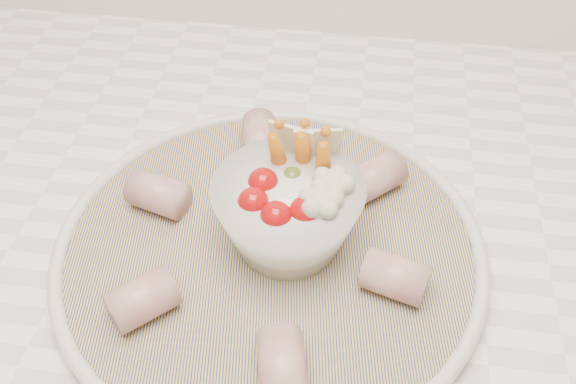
# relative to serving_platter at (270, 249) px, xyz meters

# --- Properties ---
(serving_platter) EXTENTS (0.40, 0.40, 0.02)m
(serving_platter) POSITION_rel_serving_platter_xyz_m (0.00, 0.00, 0.00)
(serving_platter) COLOR navy
(serving_platter) RESTS_ON kitchen_counter
(veggie_bowl) EXTENTS (0.12, 0.12, 0.10)m
(veggie_bowl) POSITION_rel_serving_platter_xyz_m (0.02, 0.01, 0.04)
(veggie_bowl) COLOR silver
(veggie_bowl) RESTS_ON serving_platter
(cured_meat_rolls) EXTENTS (0.26, 0.29, 0.03)m
(cured_meat_rolls) POSITION_rel_serving_platter_xyz_m (0.00, 0.00, 0.02)
(cured_meat_rolls) COLOR #A34A4E
(cured_meat_rolls) RESTS_ON serving_platter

